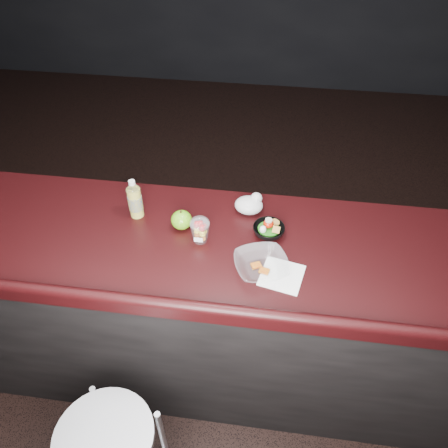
{
  "coord_description": "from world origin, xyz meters",
  "views": [
    {
      "loc": [
        0.3,
        -0.98,
        2.33
      ],
      "look_at": [
        0.12,
        0.33,
        1.1
      ],
      "focal_mm": 35.0,
      "sensor_mm": 36.0,
      "label": 1
    }
  ],
  "objects": [
    {
      "name": "ground",
      "position": [
        0.0,
        0.0,
        0.0
      ],
      "size": [
        8.0,
        8.0,
        0.0
      ],
      "primitive_type": "plane",
      "color": "black",
      "rests_on": "ground"
    },
    {
      "name": "paper_napkin",
      "position": [
        0.37,
        0.15,
        1.02
      ],
      "size": [
        0.19,
        0.19,
        0.0
      ],
      "primitive_type": "cube",
      "rotation": [
        0.0,
        0.0,
        -0.22
      ],
      "color": "white",
      "rests_on": "counter"
    },
    {
      "name": "fruit_cup",
      "position": [
        0.02,
        0.31,
        1.08
      ],
      "size": [
        0.08,
        0.08,
        0.12
      ],
      "color": "white",
      "rests_on": "counter"
    },
    {
      "name": "counter",
      "position": [
        0.0,
        0.3,
        0.51
      ],
      "size": [
        4.06,
        0.71,
        1.02
      ],
      "color": "black",
      "rests_on": "ground"
    },
    {
      "name": "lemonade_bottle",
      "position": [
        -0.29,
        0.43,
        1.1
      ],
      "size": [
        0.06,
        0.06,
        0.19
      ],
      "color": "gold",
      "rests_on": "counter"
    },
    {
      "name": "room_shell",
      "position": [
        0.0,
        0.0,
        1.83
      ],
      "size": [
        8.0,
        8.0,
        8.0
      ],
      "color": "black",
      "rests_on": "ground"
    },
    {
      "name": "plastic_bag",
      "position": [
        0.21,
        0.52,
        1.06
      ],
      "size": [
        0.13,
        0.1,
        0.09
      ],
      "color": "silver",
      "rests_on": "counter"
    },
    {
      "name": "snack_bowl",
      "position": [
        0.3,
        0.38,
        1.05
      ],
      "size": [
        0.15,
        0.15,
        0.07
      ],
      "rotation": [
        0.0,
        0.0,
        0.12
      ],
      "color": "black",
      "rests_on": "counter"
    },
    {
      "name": "green_apple",
      "position": [
        -0.07,
        0.38,
        1.06
      ],
      "size": [
        0.09,
        0.09,
        0.1
      ],
      "color": "#2D840F",
      "rests_on": "counter"
    },
    {
      "name": "takeout_bowl",
      "position": [
        0.29,
        0.17,
        1.05
      ],
      "size": [
        0.27,
        0.27,
        0.05
      ],
      "rotation": [
        0.0,
        0.0,
        0.34
      ],
      "color": "silver",
      "rests_on": "counter"
    }
  ]
}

